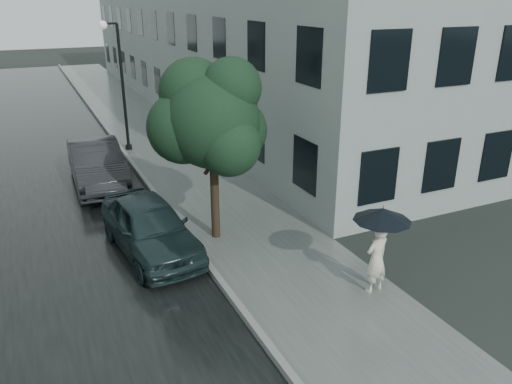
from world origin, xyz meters
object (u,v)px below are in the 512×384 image
lamp_post (118,79)px  car_near (150,227)px  street_tree (211,119)px  car_far (97,164)px  pedestrian (376,259)px

lamp_post → car_near: lamp_post is taller
street_tree → car_near: size_ratio=1.16×
car_near → car_far: bearing=88.8°
pedestrian → street_tree: size_ratio=0.34×
pedestrian → lamp_post: (-2.80, 13.25, 2.16)m
pedestrian → lamp_post: lamp_post is taller
pedestrian → lamp_post: bearing=-89.0°
pedestrian → car_near: (-4.00, 3.87, -0.10)m
street_tree → car_near: 3.10m
pedestrian → car_far: bearing=-75.4°
street_tree → lamp_post: (-0.60, 9.16, -0.25)m
car_near → street_tree: bearing=1.0°
lamp_post → car_near: size_ratio=1.27×
street_tree → pedestrian: bearing=-61.7°
lamp_post → car_near: bearing=-108.5°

